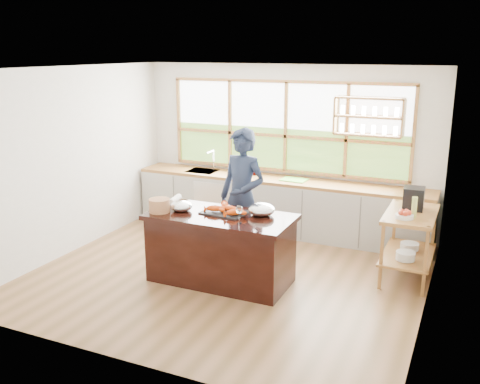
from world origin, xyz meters
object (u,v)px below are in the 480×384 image
Objects in this scene: wicker_basket at (159,205)px; cook at (242,198)px; espresso_machine at (414,198)px; island at (221,248)px.

cook is at bearing 48.75° from wicker_basket.
wicker_basket is (-2.96, -1.46, -0.06)m from espresso_machine.
wicker_basket is (-0.77, -0.20, 0.53)m from island.
island is 2.59m from espresso_machine.
island is 0.84m from cook.
cook is 2.26m from espresso_machine.
espresso_machine is 1.08× the size of wicker_basket.
cook is 1.17m from wicker_basket.
island is 0.97× the size of cook.
wicker_basket is at bearing -155.93° from espresso_machine.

